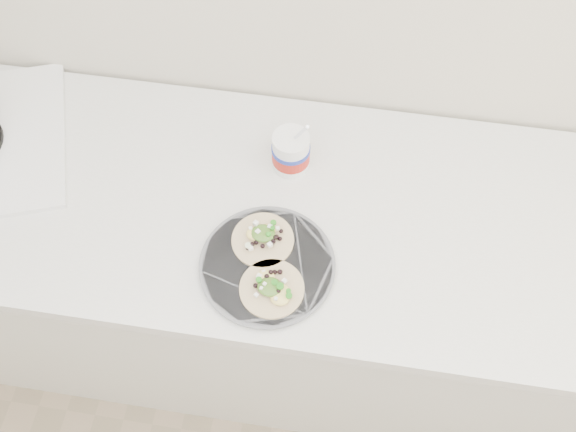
# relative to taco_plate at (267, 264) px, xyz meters

# --- Properties ---
(counter) EXTENTS (2.44, 0.66, 0.90)m
(counter) POSITION_rel_taco_plate_xyz_m (0.11, 0.17, -0.47)
(counter) COLOR silver
(counter) RESTS_ON ground
(taco_plate) EXTENTS (0.30, 0.30, 0.04)m
(taco_plate) POSITION_rel_taco_plate_xyz_m (0.00, 0.00, 0.00)
(taco_plate) COLOR slate
(taco_plate) RESTS_ON counter
(tub) EXTENTS (0.09, 0.09, 0.20)m
(tub) POSITION_rel_taco_plate_xyz_m (0.01, 0.28, 0.05)
(tub) COLOR white
(tub) RESTS_ON counter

